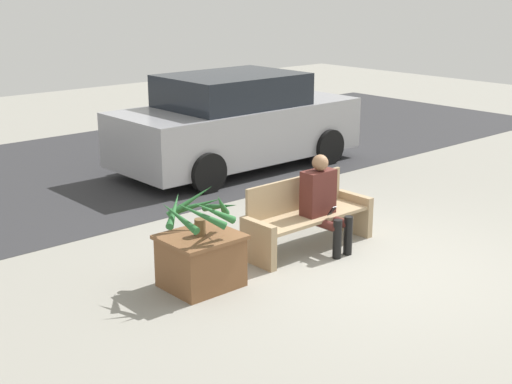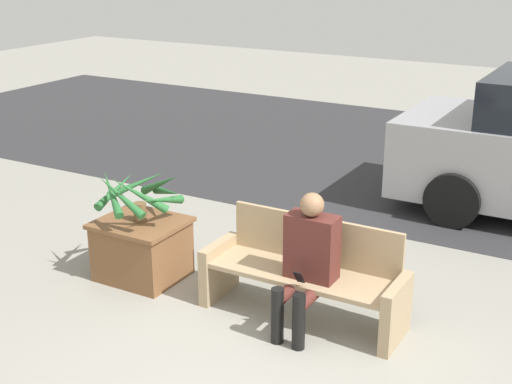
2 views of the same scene
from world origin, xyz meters
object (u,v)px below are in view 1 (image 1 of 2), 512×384
object	(u,v)px
planter_box	(201,259)
bench	(306,216)
person_seated	(323,199)
parked_car	(236,123)
potted_plant	(200,210)

from	to	relation	value
planter_box	bench	bearing A→B (deg)	3.32
person_seated	planter_box	xyz separation A→B (m)	(-1.76, 0.09, -0.32)
bench	parked_car	bearing A→B (deg)	62.15
planter_box	parked_car	world-z (taller)	parked_car
bench	person_seated	world-z (taller)	person_seated
person_seated	parked_car	bearing A→B (deg)	64.58
planter_box	person_seated	bearing A→B (deg)	-2.82
bench	planter_box	xyz separation A→B (m)	(-1.66, -0.10, -0.08)
potted_plant	parked_car	size ratio (longest dim) A/B	0.19
bench	person_seated	size ratio (longest dim) A/B	1.50
potted_plant	parked_car	world-z (taller)	parked_car
bench	potted_plant	bearing A→B (deg)	-176.81
bench	parked_car	world-z (taller)	parked_car
bench	person_seated	distance (m)	0.32
person_seated	potted_plant	xyz separation A→B (m)	(-1.76, 0.09, 0.22)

